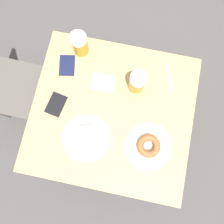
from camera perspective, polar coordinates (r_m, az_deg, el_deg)
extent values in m
plane|color=#474442|center=(1.95, 0.00, -4.21)|extent=(8.00, 8.00, 0.00)
cube|color=tan|center=(1.23, 0.00, -0.31)|extent=(0.83, 0.90, 0.03)
cylinder|color=black|center=(1.63, 12.05, -18.69)|extent=(0.04, 0.04, 0.71)
cylinder|color=black|center=(1.72, 16.16, 6.81)|extent=(0.04, 0.04, 0.71)
cylinder|color=black|center=(1.65, -17.22, -12.50)|extent=(0.04, 0.04, 0.71)
cylinder|color=black|center=(1.75, -10.86, 12.20)|extent=(0.04, 0.04, 0.71)
cube|color=#514C47|center=(1.70, -24.73, 5.93)|extent=(0.41, 0.41, 0.02)
cylinder|color=#514C47|center=(1.82, -18.47, -2.33)|extent=(0.03, 0.03, 0.45)
cylinder|color=#514C47|center=(1.88, -15.55, 7.99)|extent=(0.03, 0.03, 0.45)
cylinder|color=#514C47|center=(2.02, -24.93, 9.64)|extent=(0.03, 0.03, 0.45)
cylinder|color=white|center=(1.20, -6.73, -6.63)|extent=(0.26, 0.26, 0.01)
cube|color=#D1B27F|center=(1.17, -6.87, -6.54)|extent=(0.15, 0.13, 0.04)
cylinder|color=white|center=(1.20, 9.34, -8.75)|extent=(0.25, 0.25, 0.01)
torus|color=brown|center=(1.18, 9.54, -8.71)|extent=(0.13, 0.13, 0.04)
cylinder|color=#C68C23|center=(1.20, 6.55, 7.50)|extent=(0.09, 0.09, 0.12)
cylinder|color=white|center=(1.13, 6.97, 8.66)|extent=(0.09, 0.09, 0.03)
cylinder|color=#C68C23|center=(1.29, -8.33, 16.85)|extent=(0.09, 0.09, 0.12)
cylinder|color=white|center=(1.23, -8.84, 18.43)|extent=(0.09, 0.09, 0.03)
cube|color=white|center=(1.25, -2.49, 7.65)|extent=(0.11, 0.13, 0.00)
cube|color=silver|center=(1.30, 14.74, 8.47)|extent=(0.17, 0.07, 0.00)
cube|color=black|center=(1.26, -14.42, 1.93)|extent=(0.14, 0.11, 0.01)
cube|color=#141938|center=(1.31, -11.67, 11.84)|extent=(0.14, 0.11, 0.01)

